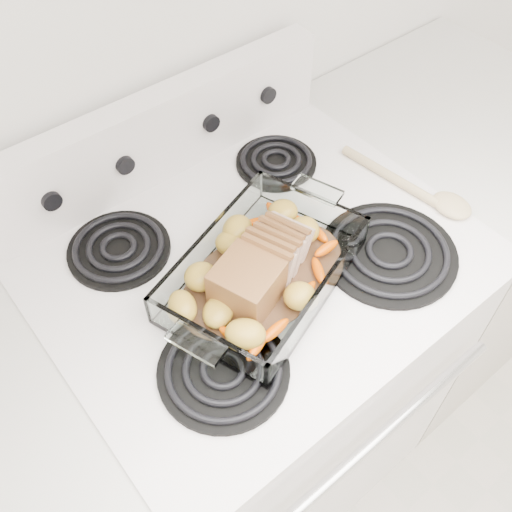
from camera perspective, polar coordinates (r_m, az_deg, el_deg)
electric_range at (r=1.43m, az=-0.20°, el=-11.29°), size 0.78×0.70×1.12m
counter_right at (r=1.76m, az=16.96°, el=1.12°), size 0.58×0.68×0.93m
baking_dish at (r=0.99m, az=0.73°, el=-1.78°), size 0.35×0.23×0.07m
pork_roast at (r=0.96m, az=-0.17°, el=-1.37°), size 0.20×0.10×0.08m
roast_vegetables at (r=0.99m, az=-0.78°, el=-0.25°), size 0.36×0.20×0.04m
wooden_spoon at (r=1.19m, az=16.46°, el=6.15°), size 0.09×0.29×0.02m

